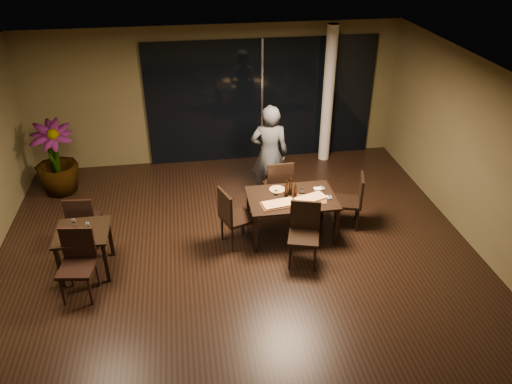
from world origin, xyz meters
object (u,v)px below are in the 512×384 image
Objects in this scene: bottle_a at (287,189)px; bottle_c at (290,186)px; potted_plant at (55,159)px; main_table at (292,201)px; chair_main_left at (232,215)px; side_table at (83,238)px; chair_main_right at (353,198)px; bottle_b at (295,190)px; chair_side_near at (78,260)px; chair_main_far at (278,183)px; diner at (269,154)px; chair_main_near at (304,230)px; chair_side_far at (83,219)px.

bottle_a is 0.96× the size of bottle_c.
main_table is at bearing -26.87° from potted_plant.
chair_main_left is 1.11m from bottle_c.
chair_main_right reaches higher than side_table.
potted_plant reaches higher than bottle_b.
chair_side_near is at bearing -163.67° from bottle_b.
bottle_c is at bearing 91.86° from chair_main_far.
chair_side_near is 0.54× the size of diner.
side_table is (-3.40, -0.50, -0.05)m from main_table.
chair_side_near reaches higher than bottle_a.
chair_main_left is 1.05× the size of chair_main_right.
chair_side_far is at bearing -177.88° from chair_main_near.
bottle_a is at bearing 25.66° from chair_side_near.
chair_side_near reaches higher than bottle_b.
bottle_c is at bearing 93.66° from main_table.
potted_plant is at bearing 154.17° from bottle_c.
bottle_a is (3.31, 0.55, 0.28)m from side_table.
chair_main_right is 4.69m from chair_side_near.
chair_main_far is 1.36m from chair_main_left.
main_table and side_table have the same top height.
potted_plant is (-4.12, 0.93, -0.23)m from diner.
chair_side_far is (-2.47, 0.31, -0.04)m from chair_main_left.
chair_main_right is 0.52× the size of diner.
chair_main_left reaches higher than main_table.
potted_plant is at bearing 108.41° from side_table.
potted_plant is at bearing 153.13° from main_table.
main_table is at bearing 24.52° from chair_side_near.
main_table is 0.25m from bottle_c.
side_table is 3.51m from bottle_b.
side_table is 3.69m from diner.
bottle_a is 0.10m from bottle_c.
main_table is 1.01× the size of potted_plant.
chair_side_far is 1.17m from chair_side_near.
main_table is 1.48× the size of chair_main_right.
chair_side_near is 3.97m from diner.
chair_main_right is at bearing 54.13° from chair_main_near.
bottle_a is (3.42, -0.11, 0.34)m from chair_side_far.
potted_plant is (-0.89, 2.67, 0.12)m from side_table.
side_table is 0.77× the size of chair_main_near.
side_table is at bearing -171.63° from bottle_b.
chair_main_near is 0.98× the size of chair_side_near.
side_table is 0.67m from chair_side_far.
chair_main_far is 0.54× the size of diner.
side_table is 3.45m from chair_main_near.
chair_main_right is 1.13m from bottle_b.
bottle_a is at bearing -26.83° from potted_plant.
chair_main_far is (-0.07, 0.80, -0.09)m from main_table.
diner is (3.25, 2.25, 0.39)m from chair_side_near.
chair_main_left is 4.07× the size of bottle_b.
bottle_b is (0.13, -0.79, 0.29)m from chair_main_far.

